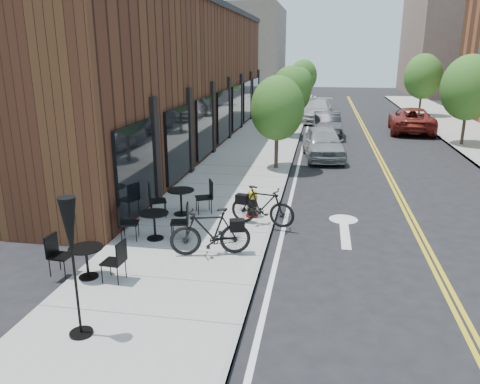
# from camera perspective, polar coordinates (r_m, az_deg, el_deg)

# --- Properties ---
(ground) EXTENTS (120.00, 120.00, 0.00)m
(ground) POSITION_cam_1_polar(r_m,az_deg,el_deg) (11.35, 2.87, -8.35)
(ground) COLOR black
(ground) RESTS_ON ground
(sidewalk_near) EXTENTS (4.00, 70.00, 0.12)m
(sidewalk_near) POSITION_cam_1_polar(r_m,az_deg,el_deg) (21.02, 0.86, 3.63)
(sidewalk_near) COLOR #9E9B93
(sidewalk_near) RESTS_ON ground
(building_near) EXTENTS (5.00, 28.00, 7.00)m
(building_near) POSITION_cam_1_polar(r_m,az_deg,el_deg) (25.45, -7.96, 13.58)
(building_near) COLOR #422115
(building_near) RESTS_ON ground
(bg_building_left) EXTENTS (8.00, 14.00, 10.00)m
(bg_building_left) POSITION_cam_1_polar(r_m,az_deg,el_deg) (58.95, 0.97, 16.84)
(bg_building_left) COLOR #726656
(bg_building_left) RESTS_ON ground
(bg_building_right) EXTENTS (10.00, 16.00, 12.00)m
(bg_building_right) POSITION_cam_1_polar(r_m,az_deg,el_deg) (62.02, 24.77, 16.31)
(bg_building_right) COLOR brown
(bg_building_right) RESTS_ON ground
(tree_near_a) EXTENTS (2.20, 2.20, 3.81)m
(tree_near_a) POSITION_cam_1_polar(r_m,az_deg,el_deg) (19.43, 4.57, 10.13)
(tree_near_a) COLOR #382B1E
(tree_near_a) RESTS_ON sidewalk_near
(tree_near_b) EXTENTS (2.30, 2.30, 3.98)m
(tree_near_b) POSITION_cam_1_polar(r_m,az_deg,el_deg) (27.36, 6.23, 12.19)
(tree_near_b) COLOR #382B1E
(tree_near_b) RESTS_ON sidewalk_near
(tree_near_c) EXTENTS (2.10, 2.10, 3.67)m
(tree_near_c) POSITION_cam_1_polar(r_m,az_deg,el_deg) (35.34, 7.14, 12.85)
(tree_near_c) COLOR #382B1E
(tree_near_c) RESTS_ON sidewalk_near
(tree_near_d) EXTENTS (2.40, 2.40, 4.11)m
(tree_near_d) POSITION_cam_1_polar(r_m,az_deg,el_deg) (43.31, 7.73, 13.85)
(tree_near_d) COLOR #382B1E
(tree_near_d) RESTS_ON sidewalk_near
(tree_far_b) EXTENTS (2.80, 2.80, 4.62)m
(tree_far_b) POSITION_cam_1_polar(r_m,az_deg,el_deg) (27.30, 26.14, 11.35)
(tree_far_b) COLOR #382B1E
(tree_far_b) RESTS_ON sidewalk_far
(tree_far_c) EXTENTS (2.80, 2.80, 4.62)m
(tree_far_c) POSITION_cam_1_polar(r_m,az_deg,el_deg) (38.97, 21.41, 12.99)
(tree_far_c) COLOR #382B1E
(tree_far_c) RESTS_ON sidewalk_far
(fire_hydrant) EXTENTS (0.38, 0.38, 0.85)m
(fire_hydrant) POSITION_cam_1_polar(r_m,az_deg,el_deg) (13.79, 1.48, -1.41)
(fire_hydrant) COLOR maroon
(fire_hydrant) RESTS_ON sidewalk_near
(bicycle_left) EXTENTS (2.01, 1.06, 1.16)m
(bicycle_left) POSITION_cam_1_polar(r_m,az_deg,el_deg) (11.18, -3.64, -4.86)
(bicycle_left) COLOR black
(bicycle_left) RESTS_ON sidewalk_near
(bicycle_right) EXTENTS (1.93, 0.90, 1.12)m
(bicycle_right) POSITION_cam_1_polar(r_m,az_deg,el_deg) (13.07, 2.75, -1.71)
(bicycle_right) COLOR black
(bicycle_right) RESTS_ON sidewalk_near
(bistro_set_a) EXTENTS (1.70, 0.77, 0.91)m
(bistro_set_a) POSITION_cam_1_polar(r_m,az_deg,el_deg) (10.62, -18.19, -7.64)
(bistro_set_a) COLOR black
(bistro_set_a) RESTS_ON sidewalk_near
(bistro_set_b) EXTENTS (1.88, 1.17, 1.00)m
(bistro_set_b) POSITION_cam_1_polar(r_m,az_deg,el_deg) (14.04, -7.20, -0.77)
(bistro_set_b) COLOR black
(bistro_set_b) RESTS_ON sidewalk_near
(bistro_set_c) EXTENTS (1.78, 0.90, 0.94)m
(bistro_set_c) POSITION_cam_1_polar(r_m,az_deg,el_deg) (12.32, -10.39, -3.58)
(bistro_set_c) COLOR black
(bistro_set_c) RESTS_ON sidewalk_near
(patio_umbrella) EXTENTS (0.40, 0.40, 2.48)m
(patio_umbrella) POSITION_cam_1_polar(r_m,az_deg,el_deg) (8.09, -19.93, -5.35)
(patio_umbrella) COLOR black
(patio_umbrella) RESTS_ON sidewalk_near
(parked_car_a) EXTENTS (2.25, 4.49, 1.47)m
(parked_car_a) POSITION_cam_1_polar(r_m,az_deg,el_deg) (22.32, 10.11, 5.91)
(parked_car_a) COLOR gray
(parked_car_a) RESTS_ON ground
(parked_car_b) EXTENTS (1.75, 4.36, 1.41)m
(parked_car_b) POSITION_cam_1_polar(r_m,az_deg,el_deg) (28.43, 10.54, 8.10)
(parked_car_b) COLOR black
(parked_car_b) RESTS_ON ground
(parked_car_c) EXTENTS (2.63, 5.53, 1.56)m
(parked_car_c) POSITION_cam_1_polar(r_m,az_deg,el_deg) (34.59, 9.30, 9.77)
(parked_car_c) COLOR #B9B8BE
(parked_car_c) RESTS_ON ground
(parked_car_far) EXTENTS (3.00, 5.73, 1.54)m
(parked_car_far) POSITION_cam_1_polar(r_m,az_deg,el_deg) (31.31, 20.15, 8.26)
(parked_car_far) COLOR maroon
(parked_car_far) RESTS_ON ground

